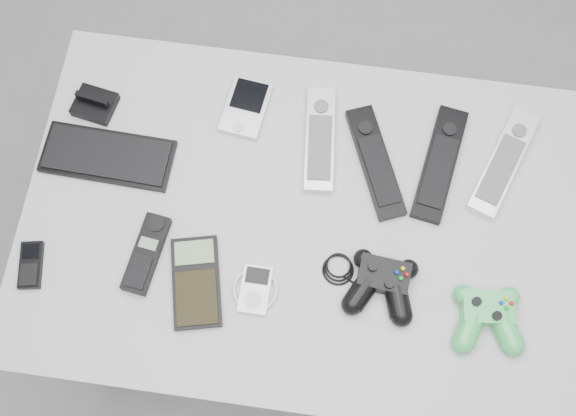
# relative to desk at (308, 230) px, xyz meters

# --- Properties ---
(floor) EXTENTS (3.50, 3.50, 0.00)m
(floor) POSITION_rel_desk_xyz_m (-0.06, 0.10, -0.69)
(floor) COLOR slate
(floor) RESTS_ON ground
(desk) EXTENTS (1.13, 0.73, 0.76)m
(desk) POSITION_rel_desk_xyz_m (0.00, 0.00, 0.00)
(desk) COLOR #939396
(desk) RESTS_ON floor
(pda_keyboard) EXTENTS (0.27, 0.12, 0.02)m
(pda_keyboard) POSITION_rel_desk_xyz_m (-0.42, 0.08, 0.07)
(pda_keyboard) COLOR black
(pda_keyboard) RESTS_ON desk
(dock_bracket) EXTENTS (0.09, 0.09, 0.04)m
(dock_bracket) POSITION_rel_desk_xyz_m (-0.47, 0.19, 0.09)
(dock_bracket) COLOR black
(dock_bracket) RESTS_ON desk
(pda) EXTENTS (0.10, 0.14, 0.02)m
(pda) POSITION_rel_desk_xyz_m (-0.16, 0.22, 0.08)
(pda) COLOR silver
(pda) RESTS_ON desk
(remote_silver_a) EXTENTS (0.08, 0.23, 0.03)m
(remote_silver_a) POSITION_rel_desk_xyz_m (0.00, 0.17, 0.08)
(remote_silver_a) COLOR silver
(remote_silver_a) RESTS_ON desk
(remote_black_a) EXTENTS (0.14, 0.25, 0.02)m
(remote_black_a) POSITION_rel_desk_xyz_m (0.12, 0.14, 0.08)
(remote_black_a) COLOR black
(remote_black_a) RESTS_ON desk
(remote_black_b) EXTENTS (0.10, 0.26, 0.02)m
(remote_black_b) POSITION_rel_desk_xyz_m (0.25, 0.15, 0.08)
(remote_black_b) COLOR black
(remote_black_b) RESTS_ON desk
(remote_silver_b) EXTENTS (0.14, 0.25, 0.02)m
(remote_silver_b) POSITION_rel_desk_xyz_m (0.37, 0.17, 0.08)
(remote_silver_b) COLOR silver
(remote_silver_b) RESTS_ON desk
(mobile_phone) EXTENTS (0.06, 0.10, 0.02)m
(mobile_phone) POSITION_rel_desk_xyz_m (-0.52, -0.16, 0.07)
(mobile_phone) COLOR black
(mobile_phone) RESTS_ON desk
(cordless_handset) EXTENTS (0.07, 0.16, 0.02)m
(cordless_handset) POSITION_rel_desk_xyz_m (-0.30, -0.11, 0.08)
(cordless_handset) COLOR black
(cordless_handset) RESTS_ON desk
(calculator) EXTENTS (0.13, 0.19, 0.02)m
(calculator) POSITION_rel_desk_xyz_m (-0.20, -0.15, 0.07)
(calculator) COLOR black
(calculator) RESTS_ON desk
(mp3_player) EXTENTS (0.09, 0.09, 0.02)m
(mp3_player) POSITION_rel_desk_xyz_m (-0.08, -0.15, 0.07)
(mp3_player) COLOR white
(mp3_player) RESTS_ON desk
(controller_black) EXTENTS (0.24, 0.16, 0.05)m
(controller_black) POSITION_rel_desk_xyz_m (0.15, -0.11, 0.09)
(controller_black) COLOR black
(controller_black) RESTS_ON desk
(controller_green) EXTENTS (0.14, 0.15, 0.05)m
(controller_green) POSITION_rel_desk_xyz_m (0.35, -0.14, 0.09)
(controller_green) COLOR #238337
(controller_green) RESTS_ON desk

